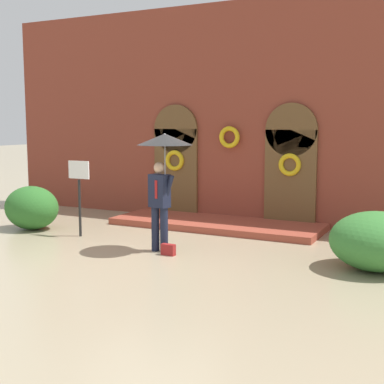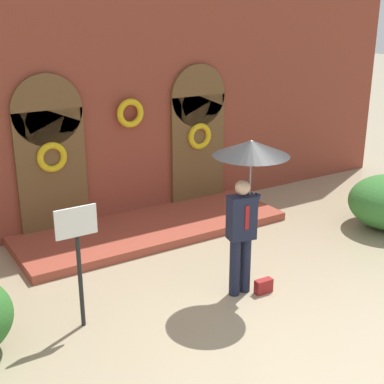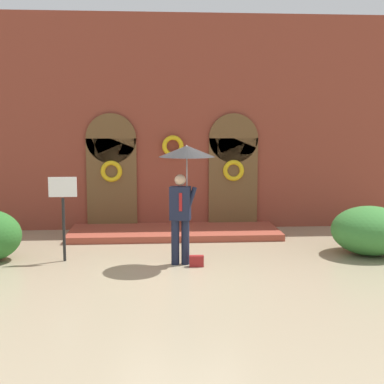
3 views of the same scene
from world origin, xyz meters
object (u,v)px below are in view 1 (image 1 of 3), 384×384
shrub_left (32,208)px  person_with_umbrella (163,157)px  sign_post (79,186)px  handbag (168,250)px  shrub_right (377,241)px

shrub_left → person_with_umbrella: bearing=-7.6°
sign_post → shrub_left: bearing=175.9°
person_with_umbrella → shrub_left: 4.26m
handbag → shrub_right: (3.78, 0.73, 0.41)m
person_with_umbrella → shrub_right: size_ratio=1.44×
person_with_umbrella → shrub_left: size_ratio=1.73×
handbag → person_with_umbrella: bearing=138.8°
sign_post → shrub_right: size_ratio=1.05×
person_with_umbrella → sign_post: size_ratio=1.37×
person_with_umbrella → handbag: size_ratio=8.44×
sign_post → shrub_right: (6.43, 0.11, -0.64)m
shrub_right → handbag: bearing=-169.0°
shrub_right → sign_post: bearing=-179.0°
handbag → shrub_right: size_ratio=0.17×
handbag → shrub_right: 3.87m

